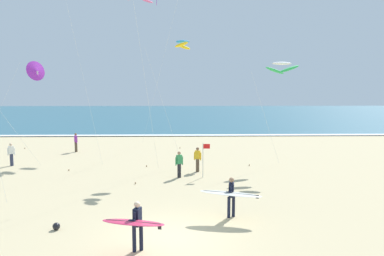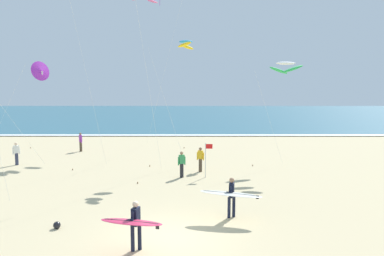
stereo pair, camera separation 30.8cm
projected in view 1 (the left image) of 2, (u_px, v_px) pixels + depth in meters
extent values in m
plane|color=#CCB789|center=(167.00, 239.00, 12.95)|extent=(160.00, 160.00, 0.00)
cube|color=#2D6075|center=(181.00, 115.00, 69.33)|extent=(160.00, 60.00, 0.08)
cube|color=white|center=(179.00, 135.00, 39.83)|extent=(160.00, 1.17, 0.01)
cylinder|color=black|center=(229.00, 207.00, 14.99)|extent=(0.13, 0.13, 0.88)
cylinder|color=black|center=(233.00, 206.00, 15.11)|extent=(0.13, 0.13, 0.88)
cube|color=black|center=(231.00, 190.00, 14.96)|extent=(0.27, 0.37, 0.60)
cube|color=yellow|center=(229.00, 189.00, 14.98)|extent=(0.05, 0.20, 0.32)
sphere|color=#A87A59|center=(232.00, 180.00, 14.92)|extent=(0.21, 0.21, 0.21)
cylinder|color=black|center=(231.00, 189.00, 14.73)|extent=(0.09, 0.09, 0.26)
cylinder|color=black|center=(229.00, 192.00, 14.67)|extent=(0.26, 0.13, 0.14)
cylinder|color=black|center=(232.00, 189.00, 15.19)|extent=(0.09, 0.09, 0.56)
ellipsoid|color=white|center=(231.00, 194.00, 14.62)|extent=(2.61, 1.10, 0.17)
cube|color=#333333|center=(231.00, 193.00, 14.62)|extent=(2.19, 0.48, 0.10)
cube|color=#262628|center=(257.00, 197.00, 14.43)|extent=(0.12, 0.04, 0.14)
cylinder|color=black|center=(134.00, 239.00, 11.89)|extent=(0.13, 0.13, 0.88)
cylinder|color=black|center=(141.00, 238.00, 12.00)|extent=(0.13, 0.13, 0.88)
cube|color=black|center=(137.00, 217.00, 11.86)|extent=(0.28, 0.38, 0.60)
cube|color=blue|center=(134.00, 215.00, 11.89)|extent=(0.06, 0.20, 0.32)
sphere|color=beige|center=(137.00, 204.00, 11.82)|extent=(0.21, 0.21, 0.21)
cylinder|color=black|center=(134.00, 216.00, 11.63)|extent=(0.09, 0.09, 0.26)
cylinder|color=black|center=(132.00, 221.00, 11.57)|extent=(0.26, 0.14, 0.14)
cylinder|color=black|center=(140.00, 216.00, 12.09)|extent=(0.09, 0.09, 0.56)
ellipsoid|color=#D83359|center=(133.00, 223.00, 11.52)|extent=(2.21, 1.07, 0.11)
cube|color=#333333|center=(133.00, 221.00, 11.52)|extent=(1.83, 0.53, 0.04)
cube|color=#262628|center=(160.00, 227.00, 11.31)|extent=(0.12, 0.04, 0.14)
ellipsoid|color=pink|center=(148.00, 1.00, 33.53)|extent=(1.39, 1.22, 0.59)
cylinder|color=silver|center=(160.00, 73.00, 32.25)|extent=(3.61, 2.52, 13.18)
cylinder|color=brown|center=(180.00, 148.00, 31.82)|extent=(0.06, 0.06, 0.10)
cylinder|color=silver|center=(83.00, 77.00, 23.37)|extent=(1.90, 1.40, 11.92)
cylinder|color=brown|center=(69.00, 170.00, 23.35)|extent=(0.06, 0.06, 0.10)
cylinder|color=purple|center=(157.00, 0.00, 22.34)|extent=(0.02, 0.02, 0.60)
cylinder|color=silver|center=(147.00, 89.00, 21.28)|extent=(1.07, 3.40, 10.39)
cylinder|color=brown|center=(135.00, 183.00, 20.19)|extent=(0.06, 0.06, 0.10)
cone|color=purple|center=(36.00, 71.00, 23.86)|extent=(1.09, 1.29, 1.32)
cube|color=white|center=(36.00, 73.00, 23.88)|extent=(0.40, 0.30, 0.24)
cylinder|color=silver|center=(9.00, 123.00, 22.61)|extent=(2.40, 3.26, 6.14)
ellipsoid|color=green|center=(289.00, 69.00, 23.39)|extent=(1.47, 0.71, 0.63)
ellipsoid|color=white|center=(282.00, 63.00, 24.45)|extent=(1.48, 0.71, 0.20)
ellipsoid|color=green|center=(275.00, 70.00, 25.60)|extent=(1.47, 0.71, 0.63)
cylinder|color=silver|center=(265.00, 118.00, 24.66)|extent=(2.18, 0.40, 6.40)
cylinder|color=brown|center=(249.00, 165.00, 24.82)|extent=(0.06, 0.06, 0.10)
cylinder|color=silver|center=(1.00, 106.00, 31.15)|extent=(3.70, 0.17, 7.42)
cylinder|color=brown|center=(25.00, 148.00, 31.54)|extent=(0.06, 0.06, 0.10)
ellipsoid|color=yellow|center=(181.00, 45.00, 22.69)|extent=(0.95, 0.57, 0.46)
ellipsoid|color=#2D99DB|center=(183.00, 42.00, 23.36)|extent=(0.93, 0.56, 0.20)
ellipsoid|color=yellow|center=(184.00, 47.00, 24.09)|extent=(0.95, 0.57, 0.46)
cylinder|color=silver|center=(164.00, 108.00, 23.96)|extent=(2.51, 0.28, 7.89)
cylinder|color=brown|center=(147.00, 166.00, 24.53)|extent=(0.06, 0.06, 0.10)
cylinder|color=#4C3D2D|center=(198.00, 165.00, 23.08)|extent=(0.22, 0.22, 0.84)
cube|color=gold|center=(198.00, 155.00, 23.00)|extent=(0.36, 0.29, 0.54)
sphere|color=brown|center=(198.00, 149.00, 22.96)|extent=(0.20, 0.20, 0.20)
cylinder|color=gold|center=(195.00, 156.00, 23.09)|extent=(0.08, 0.08, 0.50)
cylinder|color=gold|center=(201.00, 156.00, 22.94)|extent=(0.08, 0.08, 0.50)
cylinder|color=#4C3D2D|center=(76.00, 147.00, 30.05)|extent=(0.22, 0.22, 0.84)
cube|color=purple|center=(76.00, 139.00, 29.97)|extent=(0.33, 0.37, 0.54)
sphere|color=brown|center=(76.00, 134.00, 29.93)|extent=(0.20, 0.20, 0.20)
cylinder|color=purple|center=(75.00, 140.00, 30.15)|extent=(0.08, 0.08, 0.50)
cylinder|color=purple|center=(77.00, 140.00, 29.81)|extent=(0.08, 0.08, 0.50)
cylinder|color=black|center=(179.00, 171.00, 21.62)|extent=(0.22, 0.22, 0.84)
cube|color=#339351|center=(179.00, 159.00, 21.54)|extent=(0.37, 0.30, 0.54)
sphere|color=#A87A59|center=(179.00, 153.00, 21.50)|extent=(0.20, 0.20, 0.20)
cylinder|color=#339351|center=(182.00, 161.00, 21.65)|extent=(0.08, 0.08, 0.50)
cylinder|color=#339351|center=(176.00, 161.00, 21.46)|extent=(0.08, 0.08, 0.50)
cylinder|color=#2D334C|center=(12.00, 160.00, 24.79)|extent=(0.22, 0.22, 0.84)
cube|color=white|center=(11.00, 150.00, 24.71)|extent=(0.36, 0.34, 0.54)
sphere|color=beige|center=(11.00, 145.00, 24.67)|extent=(0.20, 0.20, 0.20)
cylinder|color=white|center=(14.00, 151.00, 24.86)|extent=(0.08, 0.08, 0.50)
cylinder|color=white|center=(8.00, 152.00, 24.59)|extent=(0.08, 0.08, 0.50)
cylinder|color=silver|center=(203.00, 160.00, 21.57)|extent=(0.05, 0.05, 2.10)
cube|color=red|center=(207.00, 146.00, 21.48)|extent=(0.40, 0.02, 0.28)
sphere|color=black|center=(56.00, 226.00, 13.75)|extent=(0.28, 0.28, 0.28)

